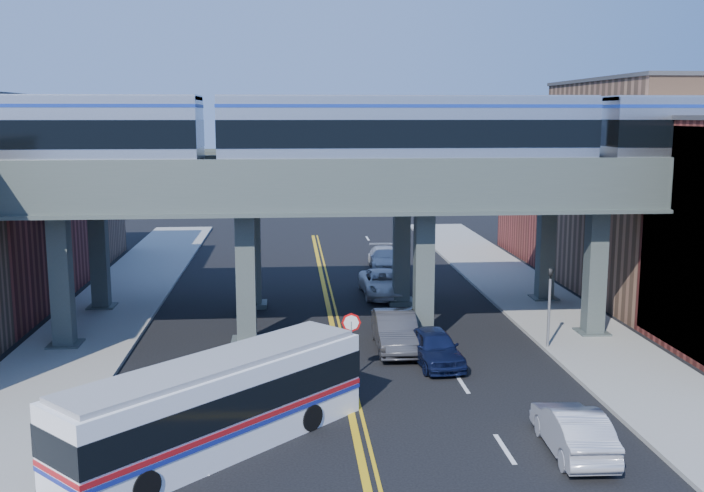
{
  "coord_description": "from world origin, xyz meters",
  "views": [
    {
      "loc": [
        -2.08,
        -26.39,
        10.21
      ],
      "look_at": [
        0.54,
        5.52,
        4.84
      ],
      "focal_mm": 40.0,
      "sensor_mm": 36.0,
      "label": 1
    }
  ],
  "objects": [
    {
      "name": "car_lane_b",
      "position": [
        2.55,
        6.66,
        0.82
      ],
      "size": [
        1.84,
        5.04,
        1.65
      ],
      "primitive_type": "imported",
      "rotation": [
        0.0,
        0.0,
        -0.02
      ],
      "color": "#313033",
      "rests_on": "ground"
    },
    {
      "name": "building_east_c",
      "position": [
        18.5,
        29.0,
        4.5
      ],
      "size": [
        8.0,
        10.0,
        9.0
      ],
      "primitive_type": "cube",
      "color": "maroon",
      "rests_on": "ground"
    },
    {
      "name": "transit_train",
      "position": [
        3.14,
        8.0,
        9.4
      ],
      "size": [
        50.52,
        3.17,
        3.7
      ],
      "color": "black",
      "rests_on": "elevated_viaduct_near"
    },
    {
      "name": "sidewalk_east",
      "position": [
        11.5,
        10.0,
        0.08
      ],
      "size": [
        5.0,
        70.0,
        0.16
      ],
      "primitive_type": "cube",
      "color": "gray",
      "rests_on": "ground"
    },
    {
      "name": "stop_sign",
      "position": [
        0.3,
        3.0,
        1.76
      ],
      "size": [
        0.76,
        0.09,
        2.63
      ],
      "color": "slate",
      "rests_on": "ground"
    },
    {
      "name": "building_west_c",
      "position": [
        -18.5,
        29.0,
        4.0
      ],
      "size": [
        8.0,
        10.0,
        8.0
      ],
      "primitive_type": "cube",
      "color": "#896246",
      "rests_on": "ground"
    },
    {
      "name": "car_lane_c",
      "position": [
        3.28,
        17.03,
        0.72
      ],
      "size": [
        2.54,
        5.25,
        1.44
      ],
      "primitive_type": "imported",
      "rotation": [
        0.0,
        0.0,
        0.03
      ],
      "color": "silver",
      "rests_on": "ground"
    },
    {
      "name": "car_lane_d",
      "position": [
        4.32,
        24.82,
        0.72
      ],
      "size": [
        2.15,
        5.03,
        1.45
      ],
      "primitive_type": "imported",
      "rotation": [
        0.0,
        0.0,
        -0.02
      ],
      "color": "#AEAFB3",
      "rests_on": "ground"
    },
    {
      "name": "mural_panel",
      "position": [
        14.55,
        4.0,
        4.75
      ],
      "size": [
        0.1,
        9.5,
        9.5
      ],
      "primitive_type": "cube",
      "color": "teal",
      "rests_on": "ground"
    },
    {
      "name": "building_east_b",
      "position": [
        18.5,
        16.0,
        6.0
      ],
      "size": [
        8.0,
        14.0,
        12.0
      ],
      "primitive_type": "cube",
      "color": "#896246",
      "rests_on": "ground"
    },
    {
      "name": "car_lane_a",
      "position": [
        3.87,
        4.47,
        0.74
      ],
      "size": [
        2.19,
        4.48,
        1.47
      ],
      "primitive_type": "imported",
      "rotation": [
        0.0,
        0.0,
        0.11
      ],
      "color": "#0E1536",
      "rests_on": "ground"
    },
    {
      "name": "car_parked_curb",
      "position": [
        6.5,
        -4.38,
        0.72
      ],
      "size": [
        1.71,
        4.45,
        1.45
      ],
      "primitive_type": "imported",
      "rotation": [
        0.0,
        0.0,
        3.1
      ],
      "color": "#B4B3B8",
      "rests_on": "ground"
    },
    {
      "name": "sidewalk_west",
      "position": [
        -11.5,
        10.0,
        0.08
      ],
      "size": [
        5.0,
        70.0,
        0.16
      ],
      "primitive_type": "cube",
      "color": "gray",
      "rests_on": "ground"
    },
    {
      "name": "transit_bus",
      "position": [
        -4.32,
        -3.33,
        1.41
      ],
      "size": [
        9.26,
        9.13,
        2.74
      ],
      "rotation": [
        0.0,
        0.0,
        0.77
      ],
      "color": "white",
      "rests_on": "ground"
    },
    {
      "name": "elevated_viaduct_far",
      "position": [
        0.0,
        15.0,
        6.47
      ],
      "size": [
        52.0,
        3.6,
        7.4
      ],
      "color": "#3D4745",
      "rests_on": "ground"
    },
    {
      "name": "elevated_viaduct_near",
      "position": [
        0.0,
        8.0,
        6.47
      ],
      "size": [
        52.0,
        3.6,
        7.4
      ],
      "color": "#3D4745",
      "rests_on": "ground"
    },
    {
      "name": "ground",
      "position": [
        0.0,
        0.0,
        0.0
      ],
      "size": [
        120.0,
        120.0,
        0.0
      ],
      "primitive_type": "plane",
      "color": "black",
      "rests_on": "ground"
    },
    {
      "name": "traffic_signal",
      "position": [
        9.2,
        6.0,
        2.3
      ],
      "size": [
        0.15,
        0.18,
        4.1
      ],
      "color": "slate",
      "rests_on": "ground"
    }
  ]
}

